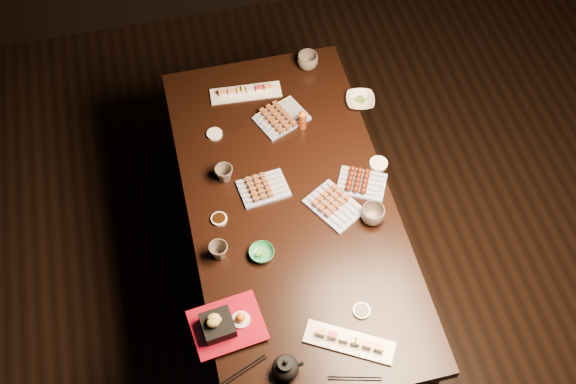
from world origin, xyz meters
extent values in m
plane|color=black|center=(0.00, 0.00, 0.00)|extent=(5.00, 5.00, 0.00)
cube|color=black|center=(-0.43, 0.36, 0.38)|extent=(1.36, 1.98, 0.75)
imported|color=#2D8957|center=(-0.60, 0.13, 0.77)|extent=(0.12, 0.12, 0.03)
imported|color=beige|center=(0.04, 0.85, 0.77)|extent=(0.16, 0.16, 0.03)
imported|color=#53493F|center=(-0.78, 0.17, 0.79)|extent=(0.11, 0.11, 0.08)
imported|color=#53493F|center=(-0.10, 0.20, 0.79)|extent=(0.12, 0.12, 0.08)
imported|color=#53493F|center=(-0.68, 0.56, 0.79)|extent=(0.10, 0.10, 0.08)
imported|color=#53493F|center=(-0.15, 1.15, 0.79)|extent=(0.14, 0.14, 0.08)
cylinder|color=maroon|center=(-0.27, 0.77, 0.81)|extent=(0.05, 0.05, 0.12)
cylinder|color=white|center=(-0.75, 0.35, 0.76)|extent=(0.07, 0.07, 0.01)
cylinder|color=white|center=(0.02, 0.47, 0.76)|extent=(0.10, 0.10, 0.01)
cylinder|color=white|center=(-0.27, -0.21, 0.76)|extent=(0.10, 0.10, 0.01)
cylinder|color=white|center=(-0.69, 0.82, 0.76)|extent=(0.09, 0.09, 0.01)
camera|label=1|loc=(-0.84, -1.34, 3.41)|focal=45.00mm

